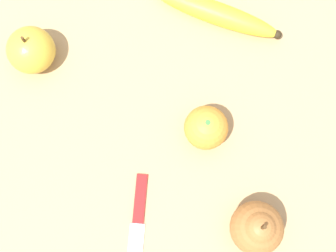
{
  "coord_description": "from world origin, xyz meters",
  "views": [
    {
      "loc": [
        -0.18,
        0.02,
        0.71
      ],
      "look_at": [
        -0.03,
        -0.04,
        0.03
      ],
      "focal_mm": 50.0,
      "sensor_mm": 36.0,
      "label": 1
    }
  ],
  "objects_px": {
    "apple": "(31,50)",
    "pear": "(257,228)",
    "paring_knife": "(137,226)",
    "orange": "(206,128)",
    "banana": "(214,12)"
  },
  "relations": [
    {
      "from": "apple",
      "to": "orange",
      "type": "bearing_deg",
      "value": -136.09
    },
    {
      "from": "orange",
      "to": "paring_knife",
      "type": "distance_m",
      "value": 0.18
    },
    {
      "from": "pear",
      "to": "paring_knife",
      "type": "bearing_deg",
      "value": 67.45
    },
    {
      "from": "banana",
      "to": "orange",
      "type": "distance_m",
      "value": 0.2
    },
    {
      "from": "banana",
      "to": "paring_knife",
      "type": "xyz_separation_m",
      "value": [
        -0.27,
        0.23,
        -0.01
      ]
    },
    {
      "from": "orange",
      "to": "pear",
      "type": "height_order",
      "value": "pear"
    },
    {
      "from": "orange",
      "to": "pear",
      "type": "relative_size",
      "value": 0.7
    },
    {
      "from": "orange",
      "to": "paring_knife",
      "type": "xyz_separation_m",
      "value": [
        -0.1,
        0.15,
        -0.03
      ]
    },
    {
      "from": "banana",
      "to": "paring_knife",
      "type": "relative_size",
      "value": 1.16
    },
    {
      "from": "paring_knife",
      "to": "orange",
      "type": "bearing_deg",
      "value": -120.97
    },
    {
      "from": "orange",
      "to": "apple",
      "type": "height_order",
      "value": "apple"
    },
    {
      "from": "banana",
      "to": "orange",
      "type": "bearing_deg",
      "value": 105.78
    },
    {
      "from": "orange",
      "to": "pear",
      "type": "xyz_separation_m",
      "value": [
        -0.16,
        -0.01,
        0.01
      ]
    },
    {
      "from": "apple",
      "to": "pear",
      "type": "bearing_deg",
      "value": -150.11
    },
    {
      "from": "paring_knife",
      "to": "pear",
      "type": "bearing_deg",
      "value": -176.52
    }
  ]
}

